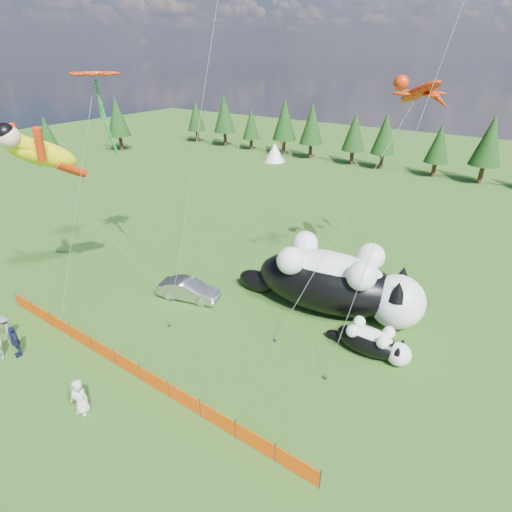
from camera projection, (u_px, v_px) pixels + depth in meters
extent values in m
plane|color=#17370A|center=(171.00, 342.00, 23.04)|extent=(160.00, 160.00, 0.00)
cylinder|color=#262626|center=(17.00, 298.00, 26.13)|extent=(0.06, 0.06, 1.10)
cylinder|color=#262626|center=(33.00, 308.00, 25.12)|extent=(0.06, 0.06, 1.10)
cylinder|color=#262626|center=(51.00, 319.00, 24.11)|extent=(0.06, 0.06, 1.10)
cylinder|color=#262626|center=(70.00, 330.00, 23.11)|extent=(0.06, 0.06, 1.10)
cylinder|color=#262626|center=(92.00, 343.00, 22.10)|extent=(0.06, 0.06, 1.10)
cylinder|color=#262626|center=(115.00, 357.00, 21.09)|extent=(0.06, 0.06, 1.10)
cylinder|color=#262626|center=(141.00, 372.00, 20.08)|extent=(0.06, 0.06, 1.10)
cylinder|color=#262626|center=(169.00, 389.00, 19.07)|extent=(0.06, 0.06, 1.10)
cylinder|color=#262626|center=(200.00, 408.00, 18.06)|extent=(0.06, 0.06, 1.10)
cylinder|color=#262626|center=(236.00, 429.00, 17.05)|extent=(0.06, 0.06, 1.10)
cylinder|color=#262626|center=(275.00, 452.00, 16.04)|extent=(0.06, 0.06, 1.10)
cylinder|color=#262626|center=(320.00, 479.00, 15.03)|extent=(0.06, 0.06, 1.10)
cube|color=#F04B05|center=(25.00, 304.00, 25.65)|extent=(2.00, 0.04, 0.90)
cube|color=#F04B05|center=(42.00, 314.00, 24.64)|extent=(2.00, 0.04, 0.90)
cube|color=#F04B05|center=(61.00, 325.00, 23.63)|extent=(2.00, 0.04, 0.90)
cube|color=#F04B05|center=(81.00, 337.00, 22.62)|extent=(2.00, 0.04, 0.90)
cube|color=#F04B05|center=(103.00, 351.00, 21.61)|extent=(2.00, 0.04, 0.90)
cube|color=#F04B05|center=(128.00, 365.00, 20.61)|extent=(2.00, 0.04, 0.90)
cube|color=#F04B05|center=(155.00, 381.00, 19.60)|extent=(2.00, 0.04, 0.90)
cube|color=#F04B05|center=(184.00, 399.00, 18.59)|extent=(2.00, 0.04, 0.90)
cube|color=#F04B05|center=(218.00, 419.00, 17.58)|extent=(2.00, 0.04, 0.90)
cube|color=#F04B05|center=(255.00, 441.00, 16.57)|extent=(2.00, 0.04, 0.90)
cube|color=#F04B05|center=(297.00, 466.00, 15.56)|extent=(2.00, 0.04, 0.90)
ellipsoid|color=black|center=(327.00, 283.00, 25.40)|extent=(9.80, 5.67, 3.70)
ellipsoid|color=white|center=(328.00, 270.00, 24.98)|extent=(7.38, 4.11, 2.26)
sphere|color=white|center=(397.00, 302.00, 23.82)|extent=(3.29, 3.29, 3.29)
sphere|color=#D5526D|center=(422.00, 307.00, 23.28)|extent=(0.46, 0.46, 0.46)
ellipsoid|color=black|center=(257.00, 281.00, 27.81)|extent=(3.06, 1.86, 1.44)
cone|color=black|center=(398.00, 291.00, 22.43)|extent=(1.15, 1.15, 1.15)
cone|color=black|center=(403.00, 275.00, 24.02)|extent=(1.15, 1.15, 1.15)
sphere|color=white|center=(371.00, 257.00, 24.80)|extent=(1.73, 1.73, 1.73)
sphere|color=white|center=(361.00, 276.00, 22.66)|extent=(1.73, 1.73, 1.73)
sphere|color=white|center=(305.00, 244.00, 26.47)|extent=(1.73, 1.73, 1.73)
sphere|color=white|center=(291.00, 261.00, 24.33)|extent=(1.73, 1.73, 1.73)
ellipsoid|color=black|center=(368.00, 341.00, 21.96)|extent=(3.62, 1.69, 1.45)
ellipsoid|color=white|center=(369.00, 336.00, 21.80)|extent=(2.74, 1.21, 0.88)
sphere|color=white|center=(399.00, 354.00, 21.14)|extent=(1.29, 1.29, 1.29)
sphere|color=#D5526D|center=(409.00, 358.00, 20.87)|extent=(0.18, 0.18, 0.18)
ellipsoid|color=black|center=(335.00, 335.00, 23.14)|extent=(1.13, 0.56, 0.56)
cone|color=black|center=(398.00, 351.00, 20.62)|extent=(0.45, 0.45, 0.45)
cone|color=black|center=(403.00, 343.00, 21.19)|extent=(0.45, 0.45, 0.45)
sphere|color=white|center=(389.00, 332.00, 21.59)|extent=(0.68, 0.68, 0.68)
sphere|color=white|center=(383.00, 343.00, 20.82)|extent=(0.68, 0.68, 0.68)
sphere|color=white|center=(359.00, 322.00, 22.44)|extent=(0.68, 0.68, 0.68)
sphere|color=white|center=(352.00, 331.00, 21.67)|extent=(0.68, 0.68, 0.68)
imported|color=#B7B7BC|center=(189.00, 290.00, 26.85)|extent=(4.40, 2.54, 1.37)
imported|color=#161B3E|center=(15.00, 341.00, 21.64)|extent=(1.19, 0.78, 1.86)
imported|color=#5A5B5F|center=(6.00, 329.00, 22.71)|extent=(1.26, 1.05, 1.74)
imported|color=silver|center=(80.00, 397.00, 18.13)|extent=(1.06, 0.86, 1.89)
cylinder|color=#595959|center=(112.00, 232.00, 24.62)|extent=(0.03, 0.03, 11.59)
cube|color=#262626|center=(171.00, 300.00, 26.84)|extent=(0.15, 0.15, 0.16)
cylinder|color=#595959|center=(347.00, 217.00, 22.85)|extent=(0.03, 0.03, 16.38)
cube|color=#262626|center=(275.00, 340.00, 23.04)|extent=(0.15, 0.15, 0.16)
cylinder|color=#595959|center=(77.00, 202.00, 23.70)|extent=(0.03, 0.03, 15.22)
cube|color=#262626|center=(60.00, 328.00, 24.05)|extent=(0.15, 0.15, 0.16)
cube|color=#1A9131|center=(102.00, 120.00, 24.56)|extent=(0.21, 0.21, 4.60)
cylinder|color=#595959|center=(194.00, 161.00, 21.97)|extent=(0.03, 0.03, 19.72)
cube|color=#262626|center=(169.00, 325.00, 24.31)|extent=(0.15, 0.15, 0.16)
cylinder|color=#595959|center=(417.00, 128.00, 16.72)|extent=(0.03, 0.03, 25.07)
cube|color=#262626|center=(325.00, 378.00, 20.39)|extent=(0.15, 0.15, 0.16)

